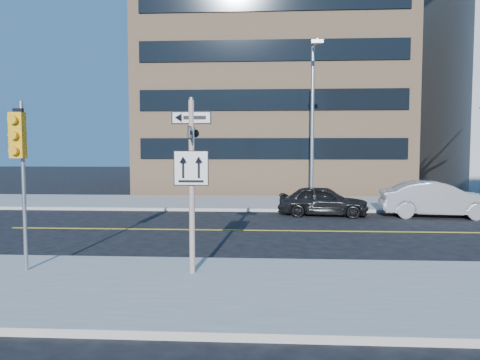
# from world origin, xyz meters

# --- Properties ---
(ground) EXTENTS (120.00, 120.00, 0.00)m
(ground) POSITION_xyz_m (0.00, 0.00, 0.00)
(ground) COLOR black
(ground) RESTS_ON ground
(sign_pole) EXTENTS (0.92, 0.92, 4.06)m
(sign_pole) POSITION_xyz_m (0.00, -2.51, 2.44)
(sign_pole) COLOR silver
(sign_pole) RESTS_ON near_sidewalk
(traffic_signal) EXTENTS (0.32, 0.45, 4.00)m
(traffic_signal) POSITION_xyz_m (-4.00, -2.66, 3.03)
(traffic_signal) COLOR gray
(traffic_signal) RESTS_ON near_sidewalk
(parked_car_a) EXTENTS (2.08, 4.15, 1.36)m
(parked_car_a) POSITION_xyz_m (4.23, 7.90, 0.68)
(parked_car_a) COLOR black
(parked_car_a) RESTS_ON ground
(parked_car_b) EXTENTS (2.17, 4.97, 1.59)m
(parked_car_b) POSITION_xyz_m (9.20, 7.76, 0.80)
(parked_car_b) COLOR gray
(parked_car_b) RESTS_ON ground
(streetlight_a) EXTENTS (0.55, 2.25, 8.00)m
(streetlight_a) POSITION_xyz_m (4.00, 10.76, 4.76)
(streetlight_a) COLOR gray
(streetlight_a) RESTS_ON far_sidewalk
(building_brick) EXTENTS (18.00, 18.00, 18.00)m
(building_brick) POSITION_xyz_m (2.00, 25.00, 9.00)
(building_brick) COLOR tan
(building_brick) RESTS_ON ground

